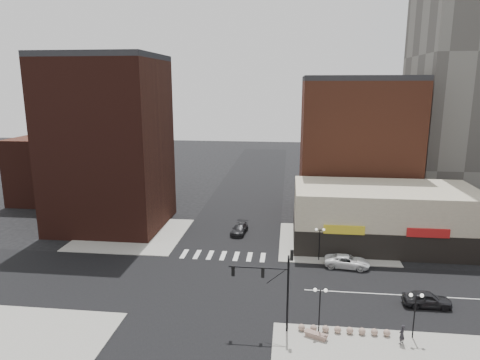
{
  "coord_description": "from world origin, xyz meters",
  "views": [
    {
      "loc": [
        8.03,
        -42.56,
        21.56
      ],
      "look_at": [
        2.58,
        3.98,
        11.0
      ],
      "focal_mm": 32.0,
      "sensor_mm": 36.0,
      "label": 1
    }
  ],
  "objects_px": {
    "dark_sedan_east": "(427,299)",
    "pedestrian": "(402,334)",
    "street_lamp_ne": "(320,236)",
    "dark_sedan_north": "(239,229)",
    "stone_bench": "(316,335)",
    "street_lamp_se_a": "(320,299)",
    "street_lamp_se_b": "(416,304)",
    "white_suv": "(347,261)",
    "traffic_signal": "(277,278)"
  },
  "relations": [
    {
      "from": "street_lamp_se_b",
      "to": "pedestrian",
      "type": "relative_size",
      "value": 2.38
    },
    {
      "from": "street_lamp_ne",
      "to": "street_lamp_se_a",
      "type": "bearing_deg",
      "value": -93.58
    },
    {
      "from": "street_lamp_se_a",
      "to": "dark_sedan_north",
      "type": "distance_m",
      "value": 26.86
    },
    {
      "from": "street_lamp_se_a",
      "to": "street_lamp_ne",
      "type": "distance_m",
      "value": 16.03
    },
    {
      "from": "pedestrian",
      "to": "white_suv",
      "type": "bearing_deg",
      "value": -122.98
    },
    {
      "from": "street_lamp_se_a",
      "to": "white_suv",
      "type": "relative_size",
      "value": 0.78
    },
    {
      "from": "dark_sedan_east",
      "to": "street_lamp_se_a",
      "type": "bearing_deg",
      "value": 118.83
    },
    {
      "from": "traffic_signal",
      "to": "street_lamp_se_a",
      "type": "bearing_deg",
      "value": -2.57
    },
    {
      "from": "street_lamp_se_b",
      "to": "dark_sedan_east",
      "type": "distance_m",
      "value": 7.03
    },
    {
      "from": "dark_sedan_north",
      "to": "pedestrian",
      "type": "xyz_separation_m",
      "value": [
        16.83,
        -25.81,
        0.29
      ]
    },
    {
      "from": "traffic_signal",
      "to": "stone_bench",
      "type": "relative_size",
      "value": 3.72
    },
    {
      "from": "white_suv",
      "to": "traffic_signal",
      "type": "bearing_deg",
      "value": 156.92
    },
    {
      "from": "pedestrian",
      "to": "dark_sedan_north",
      "type": "bearing_deg",
      "value": -99.31
    },
    {
      "from": "street_lamp_se_a",
      "to": "dark_sedan_east",
      "type": "xyz_separation_m",
      "value": [
        10.91,
        5.9,
        -2.5
      ]
    },
    {
      "from": "dark_sedan_north",
      "to": "stone_bench",
      "type": "height_order",
      "value": "dark_sedan_north"
    },
    {
      "from": "traffic_signal",
      "to": "dark_sedan_east",
      "type": "height_order",
      "value": "traffic_signal"
    },
    {
      "from": "traffic_signal",
      "to": "stone_bench",
      "type": "xyz_separation_m",
      "value": [
        3.47,
        -1.17,
        -4.59
      ]
    },
    {
      "from": "street_lamp_se_b",
      "to": "dark_sedan_north",
      "type": "height_order",
      "value": "street_lamp_se_b"
    },
    {
      "from": "street_lamp_ne",
      "to": "dark_sedan_east",
      "type": "xyz_separation_m",
      "value": [
        9.91,
        -10.1,
        -2.5
      ]
    },
    {
      "from": "dark_sedan_north",
      "to": "street_lamp_ne",
      "type": "bearing_deg",
      "value": -32.36
    },
    {
      "from": "street_lamp_ne",
      "to": "stone_bench",
      "type": "bearing_deg",
      "value": -94.37
    },
    {
      "from": "dark_sedan_east",
      "to": "pedestrian",
      "type": "distance_m",
      "value": 8.03
    },
    {
      "from": "dark_sedan_east",
      "to": "stone_bench",
      "type": "xyz_separation_m",
      "value": [
        -11.21,
        -6.9,
        -0.42
      ]
    },
    {
      "from": "street_lamp_ne",
      "to": "pedestrian",
      "type": "bearing_deg",
      "value": -71.12
    },
    {
      "from": "white_suv",
      "to": "pedestrian",
      "type": "distance_m",
      "value": 15.73
    },
    {
      "from": "street_lamp_se_a",
      "to": "white_suv",
      "type": "xyz_separation_m",
      "value": [
        4.24,
        14.5,
        -2.55
      ]
    },
    {
      "from": "dark_sedan_east",
      "to": "dark_sedan_north",
      "type": "bearing_deg",
      "value": 48.35
    },
    {
      "from": "street_lamp_ne",
      "to": "dark_sedan_east",
      "type": "bearing_deg",
      "value": -45.56
    },
    {
      "from": "street_lamp_ne",
      "to": "white_suv",
      "type": "height_order",
      "value": "street_lamp_ne"
    },
    {
      "from": "dark_sedan_north",
      "to": "pedestrian",
      "type": "relative_size",
      "value": 2.77
    },
    {
      "from": "traffic_signal",
      "to": "street_lamp_se_a",
      "type": "height_order",
      "value": "traffic_signal"
    },
    {
      "from": "dark_sedan_east",
      "to": "dark_sedan_north",
      "type": "distance_m",
      "value": 28.19
    },
    {
      "from": "street_lamp_ne",
      "to": "dark_sedan_north",
      "type": "bearing_deg",
      "value": 141.39
    },
    {
      "from": "traffic_signal",
      "to": "street_lamp_ne",
      "type": "distance_m",
      "value": 16.62
    },
    {
      "from": "street_lamp_ne",
      "to": "white_suv",
      "type": "distance_m",
      "value": 4.39
    },
    {
      "from": "street_lamp_se_b",
      "to": "street_lamp_se_a",
      "type": "bearing_deg",
      "value": 180.0
    },
    {
      "from": "traffic_signal",
      "to": "dark_sedan_north",
      "type": "xyz_separation_m",
      "value": [
        -6.25,
        24.63,
        -4.26
      ]
    },
    {
      "from": "dark_sedan_north",
      "to": "stone_bench",
      "type": "xyz_separation_m",
      "value": [
        9.71,
        -25.79,
        -0.33
      ]
    },
    {
      "from": "street_lamp_ne",
      "to": "white_suv",
      "type": "bearing_deg",
      "value": -24.84
    },
    {
      "from": "street_lamp_se_b",
      "to": "dark_sedan_east",
      "type": "xyz_separation_m",
      "value": [
        2.91,
        5.9,
        -2.5
      ]
    },
    {
      "from": "street_lamp_se_b",
      "to": "stone_bench",
      "type": "height_order",
      "value": "street_lamp_se_b"
    },
    {
      "from": "pedestrian",
      "to": "dark_sedan_east",
      "type": "bearing_deg",
      "value": -163.04
    },
    {
      "from": "traffic_signal",
      "to": "pedestrian",
      "type": "bearing_deg",
      "value": -6.38
    },
    {
      "from": "traffic_signal",
      "to": "white_suv",
      "type": "distance_m",
      "value": 16.95
    },
    {
      "from": "white_suv",
      "to": "dark_sedan_north",
      "type": "bearing_deg",
      "value": 60.27
    },
    {
      "from": "dark_sedan_east",
      "to": "pedestrian",
      "type": "xyz_separation_m",
      "value": [
        -4.09,
        -6.91,
        0.2
      ]
    },
    {
      "from": "traffic_signal",
      "to": "white_suv",
      "type": "bearing_deg",
      "value": 60.81
    },
    {
      "from": "traffic_signal",
      "to": "pedestrian",
      "type": "distance_m",
      "value": 11.37
    },
    {
      "from": "street_lamp_ne",
      "to": "traffic_signal",
      "type": "bearing_deg",
      "value": -106.75
    },
    {
      "from": "traffic_signal",
      "to": "stone_bench",
      "type": "height_order",
      "value": "traffic_signal"
    }
  ]
}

